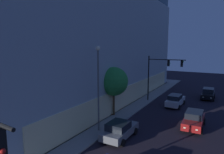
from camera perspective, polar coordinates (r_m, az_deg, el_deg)
name	(u,v)px	position (r m, az deg, el deg)	size (l,w,h in m)	color
modern_building	(70,37)	(35.15, -11.52, 10.88)	(40.35, 22.45, 20.00)	#4C4C51
traffic_light_far_corner	(162,70)	(31.19, 13.59, 2.00)	(0.69, 5.35, 6.81)	black
street_lamp_sidewalk	(98,79)	(19.64, -3.85, -0.47)	(0.44, 0.44, 8.28)	#5E5E5E
sidewalk_tree	(114,81)	(24.32, 0.50, -1.24)	(3.43, 3.43, 5.83)	#49341E
car_grey	(120,130)	(19.43, 2.11, -14.44)	(4.44, 2.16, 1.60)	slate
car_red	(194,119)	(23.40, 21.78, -10.89)	(4.61, 2.11, 1.65)	maroon
car_silver	(175,100)	(30.42, 17.19, -6.19)	(4.62, 2.07, 1.68)	#B7BABF
car_black	(208,93)	(36.63, 25.15, -4.16)	(4.50, 2.08, 1.65)	black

